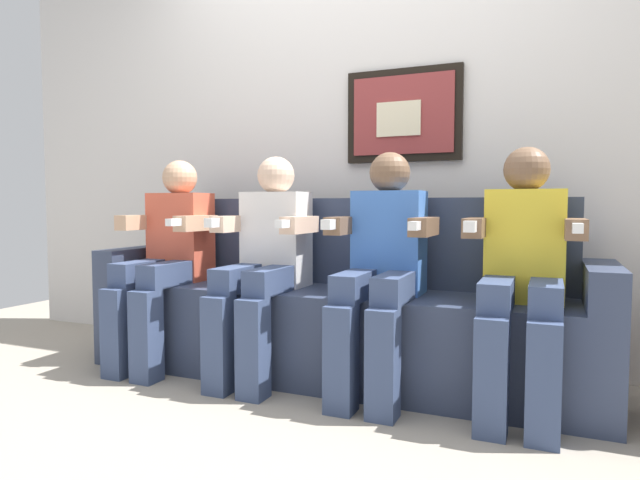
{
  "coord_description": "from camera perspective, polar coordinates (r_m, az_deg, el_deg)",
  "views": [
    {
      "loc": [
        1.0,
        -2.2,
        0.86
      ],
      "look_at": [
        0.0,
        0.15,
        0.7
      ],
      "focal_mm": 30.55,
      "sensor_mm": 36.0,
      "label": 1
    }
  ],
  "objects": [
    {
      "name": "person_left_center",
      "position": [
        2.7,
        -5.79,
        -1.82
      ],
      "size": [
        0.46,
        0.56,
        1.11
      ],
      "color": "white",
      "rests_on": "ground_plane"
    },
    {
      "name": "couch",
      "position": [
        2.77,
        1.45,
        -7.82
      ],
      "size": [
        2.54,
        0.58,
        0.9
      ],
      "color": "#333D56",
      "rests_on": "ground_plane"
    },
    {
      "name": "ground_plane",
      "position": [
        2.56,
        -1.36,
        -16.03
      ],
      "size": [
        6.42,
        6.42,
        0.0
      ],
      "primitive_type": "plane",
      "color": "#9E9384"
    },
    {
      "name": "person_leftmost",
      "position": [
        3.03,
        -15.73,
        -1.35
      ],
      "size": [
        0.46,
        0.56,
        1.11
      ],
      "color": "#D8593F",
      "rests_on": "ground_plane"
    },
    {
      "name": "back_wall_assembly",
      "position": [
        3.15,
        4.55,
        11.63
      ],
      "size": [
        4.94,
        0.1,
        2.6
      ],
      "color": "silver",
      "rests_on": "ground_plane"
    },
    {
      "name": "person_right_center",
      "position": [
        2.47,
        6.48,
        -2.34
      ],
      "size": [
        0.46,
        0.56,
        1.11
      ],
      "color": "#3F72CC",
      "rests_on": "ground_plane"
    },
    {
      "name": "person_rightmost",
      "position": [
        2.37,
        20.49,
        -2.79
      ],
      "size": [
        0.46,
        0.56,
        1.11
      ],
      "color": "yellow",
      "rests_on": "ground_plane"
    }
  ]
}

